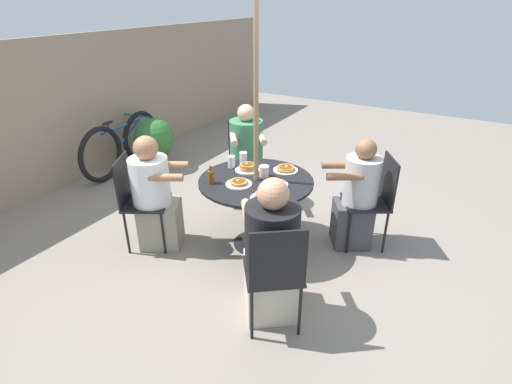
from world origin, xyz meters
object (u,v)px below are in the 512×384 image
Objects in this scene: drinking_glass_a at (232,162)px; potted_shrub at (155,141)px; diner_north at (247,159)px; patio_chair_north at (245,154)px; bicycle at (122,144)px; pancake_plate_d at (264,196)px; drinking_glass_b at (243,157)px; coffee_cup at (264,171)px; pancake_plate_b at (285,169)px; patio_table at (256,193)px; patio_chair_south at (275,271)px; pancake_plate_e at (275,184)px; diner_east at (155,198)px; patio_chair_east at (137,196)px; pancake_plate_a at (239,183)px; patio_chair_west at (375,196)px; diner_west at (357,198)px; diner_south at (271,257)px; syrup_bottle at (211,177)px; pancake_plate_c at (247,168)px.

potted_shrub is (0.86, 1.87, -0.37)m from drinking_glass_a.
patio_chair_north is at bearing -90.00° from diner_north.
bicycle is at bearing -34.38° from diner_north.
pancake_plate_d is 0.85m from drinking_glass_b.
pancake_plate_b is at bearing -28.38° from coffee_cup.
patio_table is 0.22m from coffee_cup.
patio_table is 10.42× the size of drinking_glass_b.
patio_chair_south is 3.82× the size of pancake_plate_e.
diner_east reaches higher than drinking_glass_b.
patio_chair_south is at bearing 48.56° from patio_chair_east.
pancake_plate_a is at bearing 82.25° from patio_chair_north.
diner_east is 1.57× the size of potted_shrub.
bicycle is at bearing 77.05° from coffee_cup.
patio_chair_west is 0.17m from diner_west.
diner_south is at bearing -122.29° from potted_shrub.
pancake_plate_d is (0.26, -1.24, 0.20)m from patio_chair_east.
diner_east is 1.13m from pancake_plate_d.
diner_east is at bearing 90.00° from patio_chair_east.
patio_chair_north reaches higher than pancake_plate_d.
pancake_plate_a is (-1.08, -0.59, 0.20)m from patio_chair_north.
drinking_glass_a is (0.41, 0.05, -0.01)m from syrup_bottle.
patio_chair_north is 0.17m from diner_north.
patio_chair_north reaches higher than pancake_plate_c.
diner_south is 1.06m from coffee_cup.
pancake_plate_a is at bearing 82.42° from diner_east.
syrup_bottle is at bearing -173.53° from drinking_glass_a.
drinking_glass_b is at bearing 46.40° from patio_table.
drinking_glass_a reaches higher than pancake_plate_b.
diner_west is 3.10m from potted_shrub.
drinking_glass_b reaches higher than pancake_plate_e.
pancake_plate_a is (0.74, 0.76, 0.20)m from patio_chair_south.
coffee_cup is (0.67, -1.01, 0.23)m from patio_chair_east.
bicycle is at bearing -154.00° from diner_east.
patio_chair_west is (1.49, -0.30, 0.00)m from patio_chair_south.
pancake_plate_c is at bearing -112.59° from potted_shrub.
diner_north is 11.40× the size of coffee_cup.
diner_south reaches higher than patio_chair_south.
patio_chair_east reaches higher than syrup_bottle.
patio_chair_east is at bearing -141.50° from potted_shrub.
pancake_plate_b is 2.06× the size of drinking_glass_a.
diner_west reaches higher than pancake_plate_e.
patio_chair_north is 1.25m from pancake_plate_a.
potted_shrub is (1.17, 2.15, -0.33)m from pancake_plate_a.
coffee_cup is (0.11, -0.02, 0.19)m from patio_table.
patio_chair_north is 0.93m from pancake_plate_c.
pancake_plate_b is (0.89, -1.13, 0.20)m from patio_chair_east.
pancake_plate_e is (-0.01, -0.21, 0.15)m from patio_table.
drinking_glass_a is at bearing -109.98° from bicycle.
pancake_plate_a is at bearing -152.68° from drinking_glass_b.
diner_east reaches higher than pancake_plate_b.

